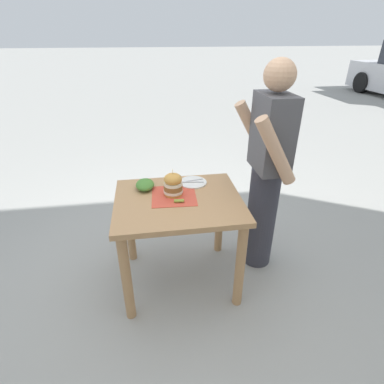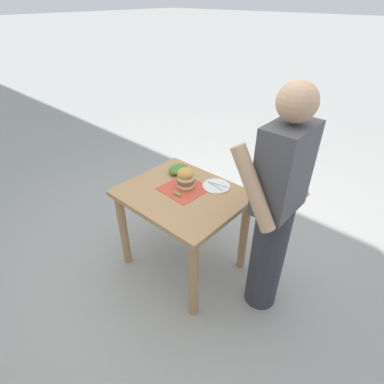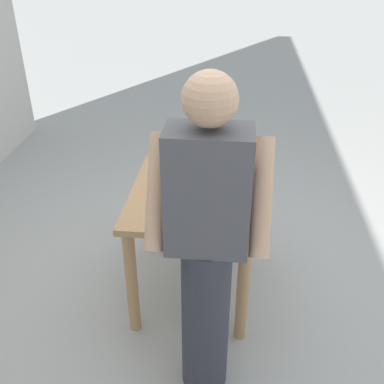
{
  "view_description": "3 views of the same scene",
  "coord_description": "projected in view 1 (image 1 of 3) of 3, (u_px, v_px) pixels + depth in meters",
  "views": [
    {
      "loc": [
        1.87,
        -0.18,
        1.84
      ],
      "look_at": [
        0.0,
        0.1,
        0.82
      ],
      "focal_mm": 28.0,
      "sensor_mm": 36.0,
      "label": 1
    },
    {
      "loc": [
        1.38,
        1.33,
        2.05
      ],
      "look_at": [
        0.0,
        0.1,
        0.82
      ],
      "focal_mm": 28.0,
      "sensor_mm": 36.0,
      "label": 2
    },
    {
      "loc": [
        -0.24,
        2.33,
        2.12
      ],
      "look_at": [
        0.0,
        0.1,
        0.82
      ],
      "focal_mm": 42.0,
      "sensor_mm": 36.0,
      "label": 3
    }
  ],
  "objects": [
    {
      "name": "ground_plane",
      "position": [
        180.0,
        278.0,
        2.53
      ],
      "size": [
        80.0,
        80.0,
        0.0
      ],
      "primitive_type": "plane",
      "color": "#9E9E99"
    },
    {
      "name": "patio_table",
      "position": [
        179.0,
        216.0,
        2.23
      ],
      "size": [
        0.76,
        0.92,
        0.77
      ],
      "color": "tan",
      "rests_on": "ground"
    },
    {
      "name": "serving_paper",
      "position": [
        174.0,
        196.0,
        2.2
      ],
      "size": [
        0.34,
        0.34,
        0.0
      ],
      "primitive_type": "cube",
      "rotation": [
        0.0,
        0.0,
        -0.05
      ],
      "color": "#D64C38",
      "rests_on": "patio_table"
    },
    {
      "name": "sandwich",
      "position": [
        173.0,
        184.0,
        2.18
      ],
      "size": [
        0.14,
        0.14,
        0.2
      ],
      "color": "gold",
      "rests_on": "serving_paper"
    },
    {
      "name": "pickle_spear",
      "position": [
        179.0,
        201.0,
        2.11
      ],
      "size": [
        0.03,
        0.07,
        0.02
      ],
      "primitive_type": "cylinder",
      "rotation": [
        0.0,
        1.57,
        1.5
      ],
      "color": "#8EA83D",
      "rests_on": "serving_paper"
    },
    {
      "name": "side_plate_with_forks",
      "position": [
        193.0,
        182.0,
        2.39
      ],
      "size": [
        0.22,
        0.22,
        0.02
      ],
      "color": "white",
      "rests_on": "patio_table"
    },
    {
      "name": "side_salad",
      "position": [
        145.0,
        185.0,
        2.29
      ],
      "size": [
        0.18,
        0.14,
        0.07
      ],
      "primitive_type": "ellipsoid",
      "color": "#477F33",
      "rests_on": "patio_table"
    },
    {
      "name": "diner_across_table",
      "position": [
        267.0,
        171.0,
        2.31
      ],
      "size": [
        0.55,
        0.35,
        1.69
      ],
      "color": "#33333D",
      "rests_on": "ground"
    }
  ]
}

